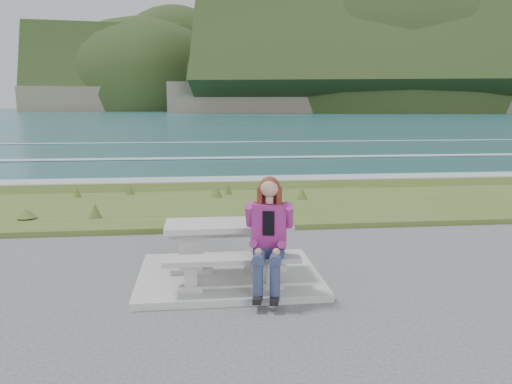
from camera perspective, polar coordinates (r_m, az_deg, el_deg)
concrete_slab at (r=7.41m, az=-3.12°, el=-9.51°), size 2.60×2.10×0.10m
picnic_table at (r=7.23m, az=-3.16°, el=-4.77°), size 1.80×0.75×0.75m
bench_landward at (r=6.62m, az=-2.78°, el=-8.25°), size 1.80×0.35×0.45m
bench_seaward at (r=7.96m, az=-3.45°, el=-5.13°), size 1.80×0.35×0.45m
grass_verge at (r=12.25m, az=-4.55°, el=-1.99°), size 160.00×4.50×0.22m
shore_drop at (r=15.10m, az=-4.95°, el=0.26°), size 160.00×0.80×2.20m
ocean at (r=32.35m, az=-5.81°, el=2.26°), size 1600.00×1600.00×0.09m
headland_range at (r=447.95m, az=18.94°, el=10.27°), size 729.83×363.95×204.83m
seated_woman at (r=6.47m, az=1.42°, el=-6.78°), size 0.58×0.84×1.50m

